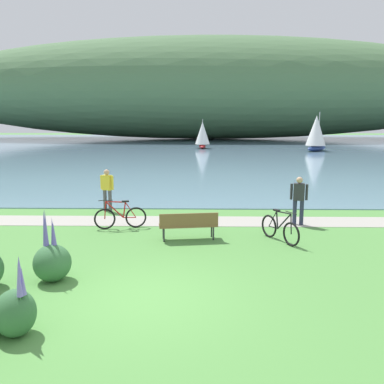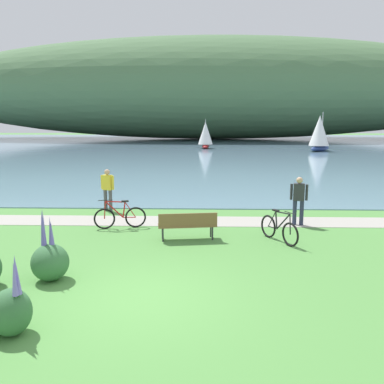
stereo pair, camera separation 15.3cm
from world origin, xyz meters
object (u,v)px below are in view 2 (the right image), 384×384
object	(u,v)px
bicycle_leaning_near_bench	(120,217)
sailboat_nearest_to_shore	(319,133)
bicycle_beside_path	(279,229)
person_on_the_grass	(299,198)
sailboat_mid_bay	(205,135)
park_bench_near_camera	(188,224)
person_at_shoreline	(108,187)

from	to	relation	value
bicycle_leaning_near_bench	sailboat_nearest_to_shore	xyz separation A→B (m)	(15.97, 33.81, 1.73)
bicycle_beside_path	person_on_the_grass	bearing A→B (deg)	63.21
bicycle_beside_path	sailboat_mid_bay	bearing A→B (deg)	93.08
park_bench_near_camera	sailboat_mid_bay	world-z (taller)	sailboat_mid_bay
park_bench_near_camera	person_at_shoreline	world-z (taller)	person_at_shoreline
person_at_shoreline	sailboat_mid_bay	distance (m)	35.53
person_on_the_grass	person_at_shoreline	bearing A→B (deg)	164.39
park_bench_near_camera	person_at_shoreline	distance (m)	5.23
person_on_the_grass	sailboat_mid_bay	world-z (taller)	sailboat_mid_bay
person_on_the_grass	bicycle_leaning_near_bench	bearing A→B (deg)	-174.19
sailboat_nearest_to_shore	person_on_the_grass	bearing A→B (deg)	-106.43
bicycle_beside_path	sailboat_mid_bay	size ratio (longest dim) A/B	0.44
bicycle_beside_path	sailboat_nearest_to_shore	size ratio (longest dim) A/B	0.36
person_at_shoreline	person_on_the_grass	xyz separation A→B (m)	(7.20, -2.01, 0.00)
bicycle_beside_path	person_at_shoreline	size ratio (longest dim) A/B	0.93
sailboat_nearest_to_shore	sailboat_mid_bay	bearing A→B (deg)	162.31
park_bench_near_camera	person_on_the_grass	xyz separation A→B (m)	(3.82, 1.94, 0.46)
person_at_shoreline	sailboat_nearest_to_shore	xyz separation A→B (m)	(16.99, 31.17, 1.15)
bicycle_beside_path	person_on_the_grass	size ratio (longest dim) A/B	0.93
park_bench_near_camera	bicycle_beside_path	xyz separation A→B (m)	(2.79, -0.10, -0.12)
bicycle_beside_path	sailboat_nearest_to_shore	bearing A→B (deg)	72.93
sailboat_nearest_to_shore	sailboat_mid_bay	world-z (taller)	sailboat_nearest_to_shore
person_on_the_grass	sailboat_nearest_to_shore	xyz separation A→B (m)	(9.79, 33.18, 1.15)
bicycle_leaning_near_bench	sailboat_nearest_to_shore	bearing A→B (deg)	64.72
bicycle_leaning_near_bench	person_at_shoreline	bearing A→B (deg)	111.17
sailboat_nearest_to_shore	bicycle_leaning_near_bench	bearing A→B (deg)	-115.28
bicycle_leaning_near_bench	bicycle_beside_path	world-z (taller)	same
person_at_shoreline	person_on_the_grass	distance (m)	7.48
sailboat_mid_bay	sailboat_nearest_to_shore	bearing A→B (deg)	-17.69
bicycle_beside_path	person_on_the_grass	world-z (taller)	person_on_the_grass
park_bench_near_camera	sailboat_mid_bay	distance (m)	39.27
person_at_shoreline	bicycle_leaning_near_bench	bearing A→B (deg)	-68.83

